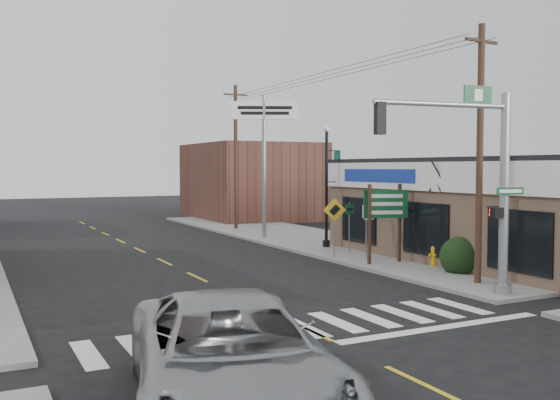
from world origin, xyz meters
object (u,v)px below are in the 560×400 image
fire_hydrant (434,255)px  utility_pole_far (236,155)px  dance_center_sign (264,132)px  traffic_signal_pole (486,172)px  guide_sign (385,212)px  bare_tree (446,167)px  suv (231,357)px  lamp_post (328,177)px  utility_pole_near (480,151)px

fire_hydrant → utility_pole_far: utility_pole_far is taller
dance_center_sign → utility_pole_far: utility_pole_far is taller
traffic_signal_pole → dance_center_sign: size_ratio=0.80×
traffic_signal_pole → utility_pole_far: 21.77m
guide_sign → utility_pole_far: size_ratio=0.35×
bare_tree → utility_pole_far: bearing=94.9°
fire_hydrant → utility_pole_far: bearing=93.4°
suv → lamp_post: 19.88m
utility_pole_near → utility_pole_far: (0.00, 20.07, 0.22)m
suv → fire_hydrant: 15.19m
traffic_signal_pole → suv: bearing=-148.4°
suv → dance_center_sign: dance_center_sign is taller
traffic_signal_pole → utility_pole_near: bearing=57.9°
traffic_signal_pole → utility_pole_near: (1.34, 1.64, 0.63)m
guide_sign → dance_center_sign: 10.85m
dance_center_sign → utility_pole_far: (0.51, 5.09, -1.15)m
utility_pole_far → dance_center_sign: bearing=-93.2°
traffic_signal_pole → bare_tree: traffic_signal_pole is taller
fire_hydrant → utility_pole_near: (-1.00, -3.26, 3.81)m
lamp_post → dance_center_sign: (-0.94, 4.94, 2.32)m
bare_tree → utility_pole_far: (-1.45, 16.90, 0.72)m
traffic_signal_pole → fire_hydrant: bearing=71.7°
bare_tree → utility_pole_far: size_ratio=0.55×
traffic_signal_pole → guide_sign: bearing=86.8°
suv → guide_sign: bearing=57.5°
fire_hydrant → lamp_post: 7.38m
bare_tree → utility_pole_far: 16.98m
suv → dance_center_sign: bearing=76.1°
bare_tree → utility_pole_near: bearing=-114.6°
fire_hydrant → dance_center_sign: dance_center_sign is taller
traffic_signal_pole → utility_pole_far: utility_pole_far is taller
bare_tree → traffic_signal_pole: bearing=-120.2°
fire_hydrant → lamp_post: size_ratio=0.14×
guide_sign → utility_pole_far: bearing=108.7°
traffic_signal_pole → lamp_post: 11.82m
suv → utility_pole_far: 28.56m
guide_sign → lamp_post: 5.47m
traffic_signal_pole → lamp_post: traffic_signal_pole is taller
fire_hydrant → bare_tree: 3.33m
utility_pole_far → guide_sign: bearing=-88.1°
bare_tree → guide_sign: bearing=135.4°
dance_center_sign → utility_pole_near: (0.51, -14.98, -1.37)m
dance_center_sign → suv: bearing=-91.7°
suv → lamp_post: lamp_post is taller
lamp_post → dance_center_sign: dance_center_sign is taller
dance_center_sign → guide_sign: bearing=-63.1°
guide_sign → dance_center_sign: dance_center_sign is taller
lamp_post → utility_pole_far: utility_pole_far is taller
guide_sign → utility_pole_near: bearing=-68.8°
dance_center_sign → utility_pole_far: size_ratio=0.87×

